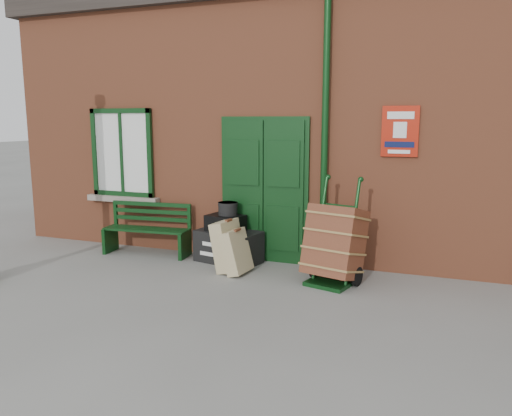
% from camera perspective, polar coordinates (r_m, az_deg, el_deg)
% --- Properties ---
extents(ground, '(80.00, 80.00, 0.00)m').
position_cam_1_polar(ground, '(6.60, -0.94, -9.50)').
color(ground, gray).
rests_on(ground, ground).
extents(station_building, '(10.30, 4.30, 4.36)m').
position_cam_1_polar(station_building, '(9.56, 6.83, 9.69)').
color(station_building, '#AF5A38').
rests_on(station_building, ground).
extents(bench, '(1.46, 0.57, 0.88)m').
position_cam_1_polar(bench, '(8.48, -12.21, -2.20)').
color(bench, black).
rests_on(bench, ground).
extents(houdini_trunk, '(1.09, 0.74, 0.50)m').
position_cam_1_polar(houdini_trunk, '(7.87, -3.15, -4.40)').
color(houdini_trunk, black).
rests_on(houdini_trunk, ground).
extents(strongbox, '(0.62, 0.50, 0.25)m').
position_cam_1_polar(strongbox, '(7.80, -3.51, -1.71)').
color(strongbox, black).
rests_on(strongbox, houdini_trunk).
extents(hatbox, '(0.35, 0.35, 0.20)m').
position_cam_1_polar(hatbox, '(7.77, -3.24, -0.07)').
color(hatbox, black).
rests_on(hatbox, strongbox).
extents(suitcase_back, '(0.40, 0.56, 0.76)m').
position_cam_1_polar(suitcase_back, '(7.39, -3.25, -4.30)').
color(suitcase_back, tan).
rests_on(suitcase_back, ground).
extents(suitcase_front, '(0.40, 0.51, 0.66)m').
position_cam_1_polar(suitcase_front, '(7.24, -2.26, -5.01)').
color(suitcase_front, tan).
rests_on(suitcase_front, ground).
extents(porter_trolley, '(0.86, 0.90, 1.43)m').
position_cam_1_polar(porter_trolley, '(6.87, 8.97, -4.03)').
color(porter_trolley, '#0D3713').
rests_on(porter_trolley, ground).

